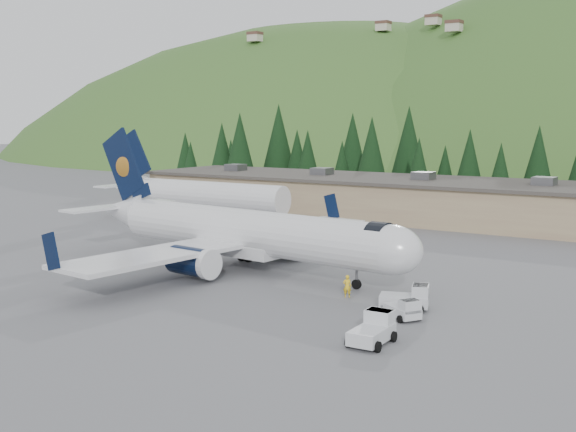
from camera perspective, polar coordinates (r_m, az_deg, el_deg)
The scene contains 9 objects.
ground at distance 61.54m, azimuth -3.04°, elevation -4.32°, with size 600.00×600.00×0.00m, color slate.
airliner at distance 61.66m, azimuth -3.79°, elevation -1.28°, with size 36.12×33.95×11.98m.
second_airliner at distance 93.41m, azimuth -7.56°, elevation 1.78°, with size 27.50×11.00×10.05m.
baggage_tug_a at distance 49.61m, azimuth 9.52°, elevation -6.41°, with size 3.59×2.75×1.73m.
baggage_tug_b at distance 47.16m, azimuth 9.17°, elevation -7.32°, with size 2.95×2.59×1.42m.
baggage_tug_c at distance 42.04m, azimuth 6.80°, elevation -8.91°, with size 2.09×3.36×1.77m.
terminal_building at distance 96.21m, azimuth 7.84°, elevation 1.52°, with size 71.00×17.00×6.10m.
ramp_worker at distance 52.26m, azimuth 4.70°, elevation -5.55°, with size 0.61×0.40×1.66m, color yellow.
tree_line at distance 116.60m, azimuth 12.62°, elevation 4.75°, with size 110.89×17.35×14.41m.
Camera 1 is at (35.31, -48.77, 12.70)m, focal length 45.00 mm.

